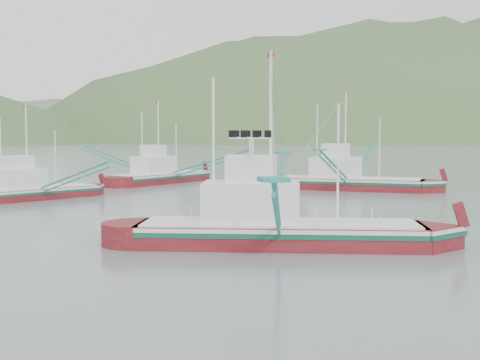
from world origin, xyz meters
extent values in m
plane|color=slate|center=(0.00, 0.00, 0.00)|extent=(1200.00, 1200.00, 0.00)
cube|color=#610E12|center=(0.79, -0.64, 0.21)|extent=(16.20, 8.47, 2.09)
cube|color=silver|center=(0.79, -0.64, 1.10)|extent=(15.92, 8.47, 0.23)
cube|color=#0C543B|center=(0.79, -0.64, 0.84)|extent=(15.93, 8.49, 0.23)
cube|color=silver|center=(0.79, -0.64, 1.30)|extent=(15.39, 8.05, 0.13)
cube|color=silver|center=(-0.71, -0.20, 2.40)|extent=(5.96, 4.69, 2.30)
cube|color=silver|center=(-0.71, -0.20, 4.28)|extent=(3.26, 2.98, 1.46)
cylinder|color=white|center=(0.29, -0.49, 5.95)|extent=(0.17, 0.17, 9.39)
cylinder|color=white|center=(-2.72, 0.40, 5.25)|extent=(0.15, 0.15, 7.99)
cylinder|color=white|center=(3.79, -1.54, 4.54)|extent=(0.13, 0.13, 6.58)
cube|color=#610E12|center=(-14.84, 28.82, 0.17)|extent=(12.45, 10.39, 1.72)
cube|color=silver|center=(-14.84, 28.82, 0.90)|extent=(12.28, 10.29, 0.19)
cube|color=#0C543B|center=(-14.84, 28.82, 0.69)|extent=(12.29, 10.31, 0.19)
cube|color=silver|center=(-14.84, 28.82, 1.08)|extent=(11.83, 9.87, 0.10)
cube|color=silver|center=(-15.88, 28.05, 1.98)|extent=(5.10, 4.76, 1.89)
cube|color=silver|center=(-15.88, 28.05, 3.53)|extent=(2.92, 2.85, 1.20)
cylinder|color=white|center=(-15.19, 28.56, 4.90)|extent=(0.14, 0.14, 7.74)
cylinder|color=white|center=(-17.27, 27.04, 4.32)|extent=(0.12, 0.12, 6.58)
cylinder|color=white|center=(-12.75, 30.34, 3.74)|extent=(0.10, 0.10, 5.42)
cube|color=#610E12|center=(17.88, 32.17, 0.21)|extent=(15.47, 11.94, 2.09)
cube|color=silver|center=(17.88, 32.17, 1.10)|extent=(15.25, 11.84, 0.23)
cube|color=#0C543B|center=(17.88, 32.17, 0.84)|extent=(15.26, 11.86, 0.23)
cube|color=silver|center=(17.88, 32.17, 1.31)|extent=(14.70, 11.34, 0.13)
cube|color=silver|center=(16.55, 33.01, 2.40)|extent=(6.20, 5.63, 2.30)
cube|color=silver|center=(16.55, 33.01, 4.28)|extent=(3.53, 3.40, 1.46)
cylinder|color=white|center=(17.43, 32.45, 5.96)|extent=(0.17, 0.17, 9.40)
cylinder|color=white|center=(14.79, 34.13, 5.25)|extent=(0.15, 0.15, 7.99)
cylinder|color=white|center=(20.52, 30.48, 4.55)|extent=(0.13, 0.13, 6.58)
cube|color=#610E12|center=(-1.10, 46.38, 0.20)|extent=(13.27, 13.09, 1.96)
cube|color=silver|center=(-1.10, 46.38, 1.03)|extent=(13.12, 12.94, 0.22)
cube|color=#0C543B|center=(-1.10, 46.38, 0.79)|extent=(13.13, 12.96, 0.22)
cube|color=silver|center=(-1.10, 46.38, 1.23)|extent=(12.61, 12.44, 0.12)
cube|color=silver|center=(-2.16, 45.35, 2.26)|extent=(5.70, 5.67, 2.16)
cube|color=silver|center=(-2.16, 45.35, 4.02)|extent=(3.33, 3.33, 1.37)
cylinder|color=white|center=(-1.46, 46.03, 5.59)|extent=(0.16, 0.16, 8.83)
cylinder|color=white|center=(-3.56, 43.98, 4.93)|extent=(0.14, 0.14, 7.51)
cylinder|color=white|center=(1.00, 48.43, 4.27)|extent=(0.12, 0.12, 6.18)
ellipsoid|color=#3E5D30|center=(240.00, 430.00, 0.00)|extent=(684.00, 432.00, 306.00)
ellipsoid|color=slate|center=(30.00, 560.00, 0.00)|extent=(960.00, 400.00, 240.00)
camera|label=1|loc=(-9.09, -35.64, 6.28)|focal=50.00mm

